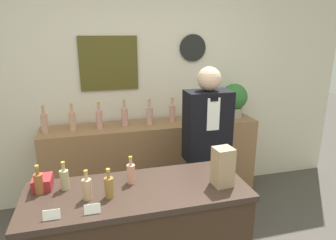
% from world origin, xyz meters
% --- Properties ---
extents(back_wall, '(5.20, 0.09, 2.70)m').
position_xyz_m(back_wall, '(-0.00, 2.00, 1.35)').
color(back_wall, beige).
rests_on(back_wall, ground_plane).
extents(back_shelf, '(2.32, 0.42, 0.93)m').
position_xyz_m(back_shelf, '(0.13, 1.73, 0.47)').
color(back_shelf, '#8E6642').
rests_on(back_shelf, ground_plane).
extents(shopkeeper, '(0.40, 0.25, 1.60)m').
position_xyz_m(shopkeeper, '(0.50, 1.11, 0.80)').
color(shopkeeper, black).
rests_on(shopkeeper, ground_plane).
extents(potted_plant, '(0.30, 0.30, 0.39)m').
position_xyz_m(potted_plant, '(1.10, 1.76, 1.14)').
color(potted_plant, '#9E998E').
rests_on(potted_plant, back_shelf).
extents(paper_bag, '(0.13, 0.12, 0.26)m').
position_xyz_m(paper_bag, '(0.30, 0.34, 1.04)').
color(paper_bag, tan).
rests_on(paper_bag, display_counter).
extents(price_card_left, '(0.09, 0.02, 0.06)m').
position_xyz_m(price_card_left, '(-0.75, 0.22, 0.94)').
color(price_card_left, white).
rests_on(price_card_left, display_counter).
extents(price_card_right, '(0.09, 0.02, 0.06)m').
position_xyz_m(price_card_right, '(-0.54, 0.22, 0.94)').
color(price_card_right, white).
rests_on(price_card_right, display_counter).
extents(gift_box, '(0.12, 0.15, 0.08)m').
position_xyz_m(gift_box, '(-0.84, 0.60, 0.95)').
color(gift_box, maroon).
rests_on(gift_box, display_counter).
extents(counter_bottle_0, '(0.06, 0.06, 0.19)m').
position_xyz_m(counter_bottle_0, '(-0.85, 0.53, 0.98)').
color(counter_bottle_0, '#96552B').
rests_on(counter_bottle_0, display_counter).
extents(counter_bottle_1, '(0.06, 0.06, 0.19)m').
position_xyz_m(counter_bottle_1, '(-0.70, 0.55, 0.98)').
color(counter_bottle_1, tan).
rests_on(counter_bottle_1, display_counter).
extents(counter_bottle_2, '(0.06, 0.06, 0.19)m').
position_xyz_m(counter_bottle_2, '(-0.56, 0.39, 0.98)').
color(counter_bottle_2, tan).
rests_on(counter_bottle_2, display_counter).
extents(counter_bottle_3, '(0.06, 0.06, 0.19)m').
position_xyz_m(counter_bottle_3, '(-0.43, 0.37, 0.98)').
color(counter_bottle_3, olive).
rests_on(counter_bottle_3, display_counter).
extents(counter_bottle_4, '(0.06, 0.06, 0.19)m').
position_xyz_m(counter_bottle_4, '(-0.28, 0.52, 0.98)').
color(counter_bottle_4, tan).
rests_on(counter_bottle_4, display_counter).
extents(shelf_bottle_0, '(0.07, 0.07, 0.28)m').
position_xyz_m(shelf_bottle_0, '(-0.95, 1.71, 1.04)').
color(shelf_bottle_0, tan).
rests_on(shelf_bottle_0, back_shelf).
extents(shelf_bottle_1, '(0.07, 0.07, 0.28)m').
position_xyz_m(shelf_bottle_1, '(-0.69, 1.71, 1.04)').
color(shelf_bottle_1, tan).
rests_on(shelf_bottle_1, back_shelf).
extents(shelf_bottle_2, '(0.07, 0.07, 0.28)m').
position_xyz_m(shelf_bottle_2, '(-0.43, 1.71, 1.04)').
color(shelf_bottle_2, tan).
rests_on(shelf_bottle_2, back_shelf).
extents(shelf_bottle_3, '(0.07, 0.07, 0.28)m').
position_xyz_m(shelf_bottle_3, '(-0.17, 1.74, 1.04)').
color(shelf_bottle_3, tan).
rests_on(shelf_bottle_3, back_shelf).
extents(shelf_bottle_4, '(0.07, 0.07, 0.28)m').
position_xyz_m(shelf_bottle_4, '(0.09, 1.71, 1.04)').
color(shelf_bottle_4, tan).
rests_on(shelf_bottle_4, back_shelf).
extents(shelf_bottle_5, '(0.07, 0.07, 0.28)m').
position_xyz_m(shelf_bottle_5, '(0.35, 1.75, 1.04)').
color(shelf_bottle_5, tan).
rests_on(shelf_bottle_5, back_shelf).
extents(shelf_bottle_6, '(0.07, 0.07, 0.28)m').
position_xyz_m(shelf_bottle_6, '(0.61, 1.72, 1.04)').
color(shelf_bottle_6, tan).
rests_on(shelf_bottle_6, back_shelf).
extents(shelf_bottle_7, '(0.07, 0.07, 0.28)m').
position_xyz_m(shelf_bottle_7, '(0.88, 1.72, 1.04)').
color(shelf_bottle_7, tan).
rests_on(shelf_bottle_7, back_shelf).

